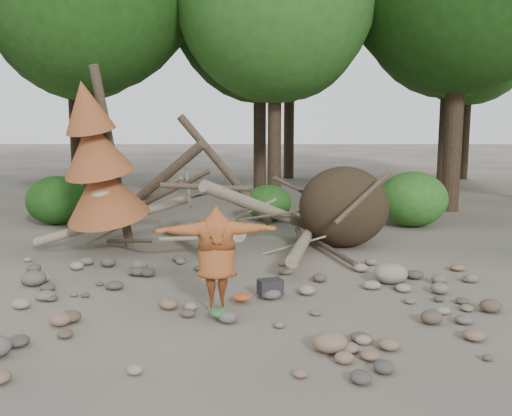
{
  "coord_description": "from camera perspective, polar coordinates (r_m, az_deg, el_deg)",
  "views": [
    {
      "loc": [
        0.59,
        -9.5,
        3.14
      ],
      "look_at": [
        0.48,
        1.5,
        1.4
      ],
      "focal_mm": 40.0,
      "sensor_mm": 36.0,
      "label": 1
    }
  ],
  "objects": [
    {
      "name": "deadfall_pile",
      "position": [
        13.98,
        6.45,
        -0.07
      ],
      "size": [
        8.55,
        5.24,
        3.3
      ],
      "color": "#332619",
      "rests_on": "ground"
    },
    {
      "name": "bush_mid",
      "position": [
        17.49,
        1.27,
        0.51
      ],
      "size": [
        1.4,
        1.4,
        1.12
      ],
      "primitive_type": "ellipsoid",
      "color": "#255A1A",
      "rests_on": "ground"
    },
    {
      "name": "cloth_green",
      "position": [
        9.1,
        -3.39,
        -10.73
      ],
      "size": [
        0.38,
        0.32,
        0.14
      ],
      "primitive_type": "ellipsoid",
      "color": "#2B6D30",
      "rests_on": "ground"
    },
    {
      "name": "dead_conifer",
      "position": [
        13.43,
        -15.47,
        4.27
      ],
      "size": [
        2.06,
        2.16,
        4.35
      ],
      "color": "#4C3F30",
      "rests_on": "ground"
    },
    {
      "name": "backpack",
      "position": [
        10.15,
        1.44,
        -8.22
      ],
      "size": [
        0.49,
        0.4,
        0.28
      ],
      "primitive_type": "cube",
      "rotation": [
        0.0,
        0.0,
        0.36
      ],
      "color": "black",
      "rests_on": "ground"
    },
    {
      "name": "boulder_front_right",
      "position": [
        7.98,
        7.43,
        -13.16
      ],
      "size": [
        0.47,
        0.42,
        0.28
      ],
      "primitive_type": "ellipsoid",
      "color": "#7E664E",
      "rests_on": "ground"
    },
    {
      "name": "cloth_orange",
      "position": [
        9.88,
        -1.47,
        -9.18
      ],
      "size": [
        0.33,
        0.27,
        0.12
      ],
      "primitive_type": "ellipsoid",
      "color": "#AE461D",
      "rests_on": "ground"
    },
    {
      "name": "bush_left",
      "position": [
        17.94,
        -19.27,
        0.73
      ],
      "size": [
        1.8,
        1.8,
        1.44
      ],
      "primitive_type": "ellipsoid",
      "color": "#1C4713",
      "rests_on": "ground"
    },
    {
      "name": "frisbee_thrower",
      "position": [
        9.29,
        -4.0,
        -4.9
      ],
      "size": [
        3.22,
        1.13,
        1.85
      ],
      "color": "brown",
      "rests_on": "ground"
    },
    {
      "name": "boulder_mid_left",
      "position": [
        11.64,
        -21.32,
        -6.56
      ],
      "size": [
        0.48,
        0.43,
        0.29
      ],
      "primitive_type": "ellipsoid",
      "color": "#58514A",
      "rests_on": "ground"
    },
    {
      "name": "boulder_mid_right",
      "position": [
        11.29,
        13.32,
        -6.38
      ],
      "size": [
        0.65,
        0.59,
        0.39
      ],
      "primitive_type": "ellipsoid",
      "color": "gray",
      "rests_on": "ground"
    },
    {
      "name": "ground",
      "position": [
        10.02,
        -2.86,
        -9.28
      ],
      "size": [
        120.0,
        120.0,
        0.0
      ],
      "primitive_type": "plane",
      "color": "#514C44",
      "rests_on": "ground"
    },
    {
      "name": "bush_right",
      "position": [
        17.24,
        15.41,
        0.87
      ],
      "size": [
        2.0,
        2.0,
        1.6
      ],
      "primitive_type": "ellipsoid",
      "color": "#2E6B21",
      "rests_on": "ground"
    }
  ]
}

